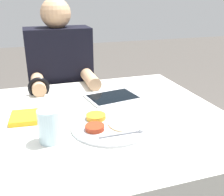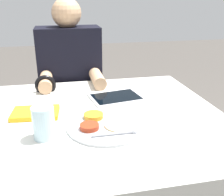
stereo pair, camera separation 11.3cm
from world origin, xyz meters
The scene contains 6 objects.
dining_table centered at (0.00, 0.00, 0.37)m, with size 1.10×0.97×0.73m.
thali_tray centered at (0.03, -0.11, 0.74)m, with size 0.31×0.31×0.03m.
red_notebook centered at (-0.25, 0.05, 0.74)m, with size 0.20×0.14×0.02m.
tablet_device centered at (0.13, 0.18, 0.74)m, with size 0.27×0.21×0.01m.
person_diner centered at (-0.07, 0.61, 0.56)m, with size 0.39×0.43×1.20m.
drinking_glass centered at (-0.20, -0.15, 0.79)m, with size 0.08×0.08×0.12m.
Camera 1 is at (-0.24, -0.97, 1.21)m, focal length 42.00 mm.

